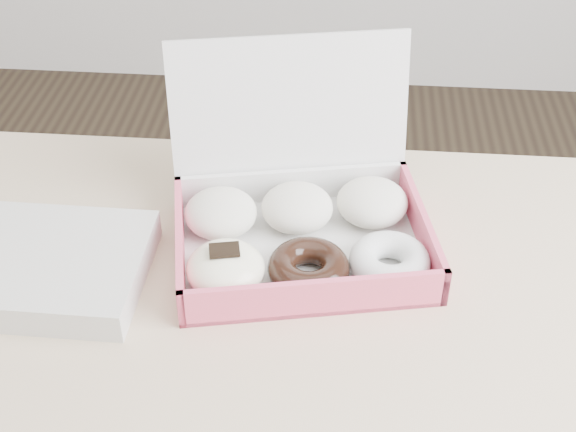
{
  "coord_description": "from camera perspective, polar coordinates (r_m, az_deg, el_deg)",
  "views": [
    {
      "loc": [
        0.12,
        -0.6,
        1.39
      ],
      "look_at": [
        0.06,
        0.14,
        0.81
      ],
      "focal_mm": 50.0,
      "sensor_mm": 36.0,
      "label": 1
    }
  ],
  "objects": [
    {
      "name": "donut_box",
      "position": [
        0.99,
        0.72,
        -0.44
      ],
      "size": [
        0.35,
        0.32,
        0.22
      ],
      "rotation": [
        0.0,
        0.0,
        0.2
      ],
      "color": "silver",
      "rests_on": "table"
    },
    {
      "name": "newspapers",
      "position": [
        0.99,
        -16.95,
        -3.42
      ],
      "size": [
        0.24,
        0.19,
        0.04
      ],
      "primitive_type": "cube",
      "rotation": [
        0.0,
        0.0,
        -0.01
      ],
      "color": "beige",
      "rests_on": "table"
    },
    {
      "name": "table",
      "position": [
        0.95,
        -4.48,
        -12.05
      ],
      "size": [
        1.2,
        0.8,
        0.75
      ],
      "color": "tan",
      "rests_on": "ground"
    }
  ]
}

